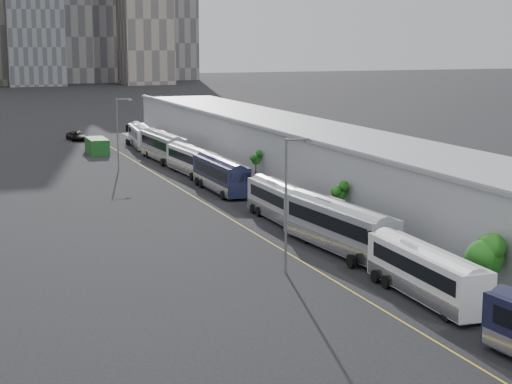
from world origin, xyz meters
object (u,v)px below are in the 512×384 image
bus_2 (426,277)px  shipping_container (97,146)px  bus_3 (339,231)px  street_lamp_near (288,197)px  suv (77,136)px  bus_7 (163,149)px  street_lamp_far (119,129)px  bus_5 (221,178)px  bus_6 (191,163)px  bus_8 (141,138)px  bus_4 (283,206)px

bus_2 → shipping_container: size_ratio=1.88×
bus_3 → shipping_container: 66.28m
street_lamp_near → suv: street_lamp_near is taller
bus_3 → bus_7: bearing=85.3°
bus_7 → street_lamp_far: (-7.42, -6.46, 3.63)m
bus_7 → shipping_container: bus_7 is taller
bus_3 → bus_5: bus_3 is taller
bus_5 → bus_6: bus_5 is taller
bus_7 → bus_8: bus_7 is taller
bus_4 → bus_2: bearing=-90.7°
bus_5 → bus_8: bearing=89.3°
street_lamp_far → suv: size_ratio=1.69×
bus_8 → shipping_container: (-7.68, -4.72, -0.35)m
bus_7 → suv: (-7.40, 28.70, -0.92)m
bus_3 → street_lamp_far: (-7.60, 48.62, 3.62)m
street_lamp_near → shipping_container: 70.41m
bus_8 → suv: bearing=126.4°
bus_3 → bus_8: bus_3 is taller
bus_4 → shipping_container: 54.50m
bus_7 → street_lamp_near: bearing=-97.8°
bus_3 → street_lamp_near: size_ratio=1.42×
bus_8 → suv: size_ratio=2.26×
bus_4 → bus_7: (-0.25, 43.20, 0.16)m
bus_2 → street_lamp_far: (-7.26, 62.23, 3.83)m
bus_4 → bus_6: bearing=90.3°
suv → bus_5: bearing=-89.5°
bus_4 → suv: size_ratio=2.25×
bus_4 → street_lamp_near: (-6.29, -16.28, 4.10)m
bus_4 → suv: (-7.64, 71.90, -0.76)m
bus_7 → bus_5: bearing=-92.4°
bus_7 → street_lamp_near: 59.91m
bus_2 → bus_6: (0.35, 55.57, 0.01)m
bus_5 → street_lamp_near: 34.14m
bus_7 → street_lamp_far: bearing=-141.0°
bus_4 → bus_6: size_ratio=1.00×
bus_8 → shipping_container: size_ratio=1.91×
bus_4 → street_lamp_far: bearing=102.0°
street_lamp_far → street_lamp_near: bearing=-88.5°
bus_2 → bus_8: bearing=91.3°
bus_2 → shipping_container: 79.78m
bus_2 → shipping_container: (-7.09, 79.46, -0.34)m
bus_3 → street_lamp_far: 49.35m
bus_3 → bus_6: bearing=85.1°
bus_4 → shipping_container: size_ratio=1.90×
bus_4 → bus_8: bus_4 is taller
bus_8 → shipping_container: bearing=-142.7°
bus_6 → street_lamp_far: size_ratio=1.33×
bus_4 → bus_8: bearing=90.1°
shipping_container → suv: size_ratio=1.19×
bus_6 → street_lamp_near: 46.96m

